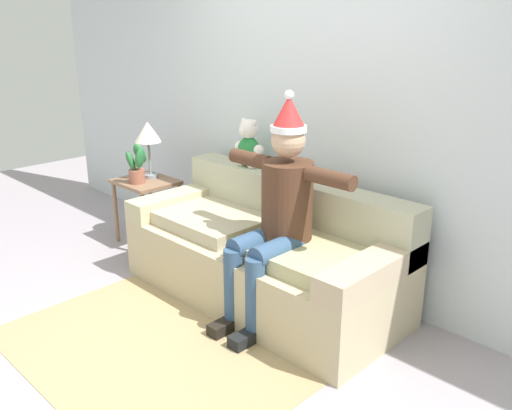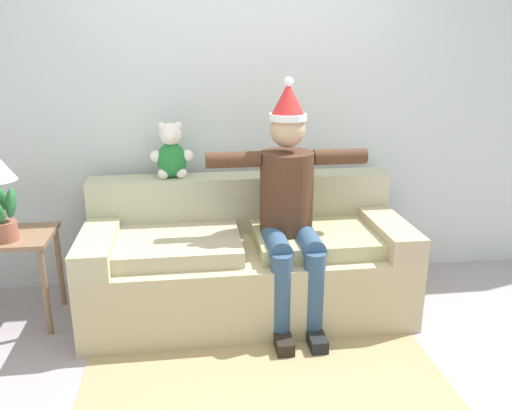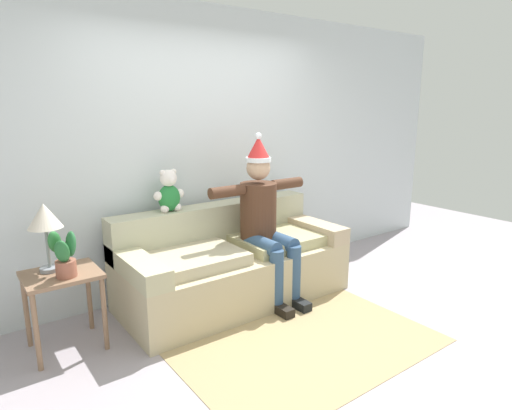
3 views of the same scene
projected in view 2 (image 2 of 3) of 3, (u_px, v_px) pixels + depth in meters
The scene contains 8 objects.
ground_plane at pixel (269, 399), 2.67m from camera, with size 10.00×10.00×0.00m, color #A197A0.
back_wall at pixel (236, 99), 3.73m from camera, with size 7.00×0.10×2.70m, color silver.
couch at pixel (246, 260), 3.52m from camera, with size 2.08×0.92×0.85m.
person_seated at pixel (289, 202), 3.26m from camera, with size 1.02×0.77×1.54m.
teddy_bear at pixel (171, 153), 3.53m from camera, with size 0.29×0.17×0.38m.
side_table at pixel (11, 250), 3.28m from camera, with size 0.52×0.45×0.60m.
potted_plant at pixel (3, 215), 3.12m from camera, with size 0.22×0.26×0.35m.
area_rug at pixel (271, 405), 2.62m from camera, with size 1.94×1.26×0.01m, color tan.
Camera 2 is at (-0.37, -2.22, 1.74)m, focal length 36.77 mm.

